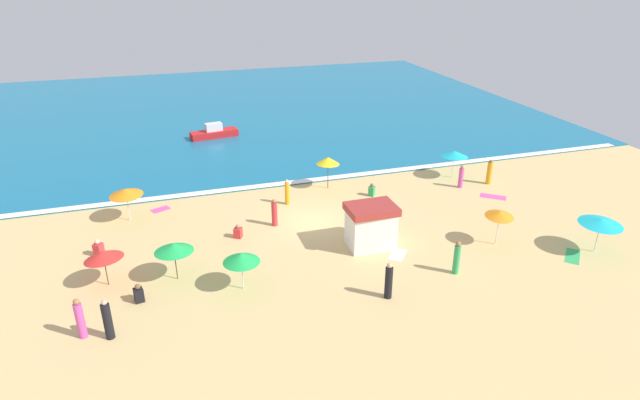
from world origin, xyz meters
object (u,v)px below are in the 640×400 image
beachgoer_4 (274,213)px  beachgoer_7 (457,258)px  small_boat_0 (214,133)px  beachgoer_0 (139,294)px  beach_umbrella_7 (174,248)px  beachgoer_6 (372,190)px  beach_umbrella_4 (328,161)px  beachgoer_1 (461,177)px  beachgoer_8 (98,249)px  beachgoer_10 (238,232)px  beachgoer_5 (287,193)px  beachgoer_3 (489,173)px  beachgoer_9 (389,281)px  beach_umbrella_0 (500,214)px  beach_umbrella_2 (454,154)px  beach_umbrella_5 (241,258)px  beach_umbrella_3 (601,222)px  beach_umbrella_1 (126,192)px  beach_umbrella_6 (103,255)px  lifeguard_cabana (371,226)px  beachgoer_11 (108,320)px  beachgoer_2 (80,319)px

beachgoer_4 → beachgoer_7: 10.87m
small_boat_0 → beachgoer_0: bearing=-105.1°
beachgoer_0 → small_boat_0: (6.47, 23.99, 0.12)m
beach_umbrella_7 → beachgoer_6: (13.10, 6.59, -1.38)m
beachgoer_6 → beach_umbrella_4: bearing=138.4°
beachgoer_1 → beachgoer_8: bearing=-173.9°
beachgoer_10 → beachgoer_5: bearing=43.4°
beachgoer_3 → beachgoer_6: 8.68m
beachgoer_4 → beachgoer_9: beachgoer_9 is taller
beachgoer_0 → beachgoer_8: size_ratio=0.97×
beach_umbrella_0 → small_boat_0: size_ratio=0.49×
beachgoer_8 → beachgoer_9: beachgoer_9 is taller
beachgoer_6 → beachgoer_5: bearing=176.1°
beach_umbrella_4 → beachgoer_5: 3.93m
beachgoer_7 → beachgoer_9: bearing=-167.3°
beach_umbrella_7 → beachgoer_5: 10.21m
beach_umbrella_2 → beach_umbrella_7: size_ratio=1.38×
beach_umbrella_5 → beachgoer_4: beach_umbrella_5 is taller
beach_umbrella_3 → beach_umbrella_4: (-10.99, 12.70, 0.22)m
beachgoer_10 → beach_umbrella_1: bearing=144.7°
beachgoer_5 → beachgoer_9: 11.73m
beach_umbrella_0 → beach_umbrella_6: size_ratio=0.79×
lifeguard_cabana → beachgoer_5: (-2.98, 6.75, -0.44)m
beachgoer_0 → beachgoer_3: size_ratio=0.52×
beach_umbrella_2 → beachgoer_4: (-14.03, -3.67, -1.01)m
beachgoer_3 → beachgoer_10: size_ratio=2.20×
small_boat_0 → beachgoer_11: bearing=-106.2°
lifeguard_cabana → beach_umbrella_6: lifeguard_cabana is taller
beach_umbrella_6 → beachgoer_4: bearing=22.5°
beachgoer_1 → beachgoer_2: (-23.56, -9.49, 0.14)m
beachgoer_6 → beach_umbrella_0: bearing=-64.3°
beach_umbrella_1 → beach_umbrella_4: bearing=5.0°
beachgoer_3 → beachgoer_11: 26.61m
beach_umbrella_7 → beachgoer_9: size_ratio=1.09×
beach_umbrella_6 → beachgoer_11: size_ratio=1.41×
beachgoer_4 → beachgoer_10: 2.53m
beach_umbrella_0 → beachgoer_8: bearing=165.8°
beach_umbrella_6 → beachgoer_4: size_ratio=1.55×
beachgoer_9 → beach_umbrella_2: bearing=49.5°
beach_umbrella_6 → beach_umbrella_7: size_ratio=1.31×
beachgoer_10 → small_boat_0: bearing=86.8°
beach_umbrella_5 → beachgoer_1: 18.39m
beach_umbrella_5 → beachgoer_9: bearing=-23.5°
beach_umbrella_2 → beach_umbrella_3: beach_umbrella_2 is taller
beachgoer_7 → beachgoer_9: (-4.11, -0.93, -0.00)m
beach_umbrella_5 → small_boat_0: size_ratio=0.46×
beachgoer_8 → small_boat_0: size_ratio=0.22×
beach_umbrella_4 → beachgoer_5: beach_umbrella_4 is taller
beach_umbrella_2 → beach_umbrella_3: (1.75, -11.92, -0.00)m
beachgoer_6 → beachgoer_11: (-16.06, -10.38, 0.49)m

